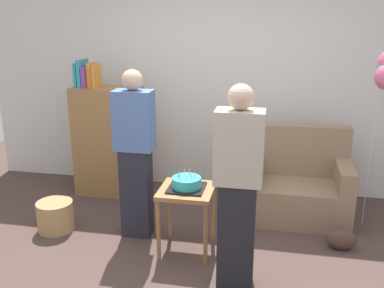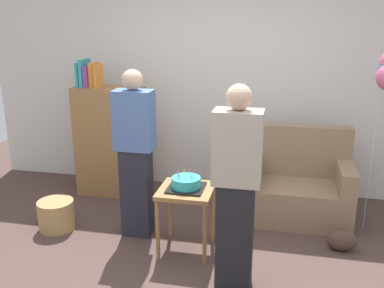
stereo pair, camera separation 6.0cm
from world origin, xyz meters
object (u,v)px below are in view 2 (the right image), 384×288
(person_blowing_candles, at_px, (135,154))
(handbag, at_px, (342,241))
(bookshelf, at_px, (110,139))
(side_table, at_px, (186,198))
(person_holding_cake, at_px, (236,189))
(wicker_basket, at_px, (56,215))
(couch, at_px, (297,187))
(birthday_cake, at_px, (186,183))

(person_blowing_candles, bearing_deg, handbag, 22.01)
(bookshelf, relative_size, side_table, 2.65)
(person_holding_cake, bearing_deg, wicker_basket, -2.70)
(person_blowing_candles, height_order, handbag, person_blowing_candles)
(side_table, xyz_separation_m, person_holding_cake, (0.49, -0.46, 0.32))
(couch, distance_m, birthday_cake, 1.40)
(person_holding_cake, relative_size, handbag, 5.82)
(bookshelf, height_order, person_holding_cake, person_holding_cake)
(bookshelf, distance_m, person_blowing_candles, 1.13)
(birthday_cake, bearing_deg, bookshelf, 136.43)
(bookshelf, xyz_separation_m, person_holding_cake, (1.67, -1.58, 0.16))
(bookshelf, bearing_deg, wicker_basket, -101.24)
(couch, height_order, birthday_cake, couch)
(birthday_cake, bearing_deg, handbag, 11.22)
(wicker_basket, xyz_separation_m, handbag, (2.79, 0.16, -0.05))
(couch, height_order, wicker_basket, couch)
(birthday_cake, distance_m, person_holding_cake, 0.69)
(person_blowing_candles, bearing_deg, person_holding_cake, -12.88)
(person_blowing_candles, bearing_deg, birthday_cake, -0.77)
(person_blowing_candles, distance_m, handbag, 2.08)
(birthday_cake, xyz_separation_m, person_blowing_candles, (-0.54, 0.20, 0.17))
(handbag, bearing_deg, person_blowing_candles, -177.71)
(person_blowing_candles, bearing_deg, wicker_basket, -154.73)
(birthday_cake, xyz_separation_m, wicker_basket, (-1.38, 0.12, -0.51))
(birthday_cake, height_order, handbag, birthday_cake)
(couch, xyz_separation_m, birthday_cake, (-1.00, -0.93, 0.32))
(bookshelf, bearing_deg, couch, -5.18)
(wicker_basket, relative_size, handbag, 1.29)
(couch, relative_size, side_table, 1.81)
(couch, relative_size, bookshelf, 0.68)
(side_table, height_order, handbag, side_table)
(couch, height_order, handbag, couch)
(wicker_basket, bearing_deg, handbag, 3.28)
(person_blowing_candles, height_order, wicker_basket, person_blowing_candles)
(person_blowing_candles, distance_m, wicker_basket, 1.09)
(side_table, bearing_deg, handbag, 11.22)
(couch, height_order, person_blowing_candles, person_blowing_candles)
(person_blowing_candles, xyz_separation_m, wicker_basket, (-0.84, -0.08, -0.68))
(birthday_cake, distance_m, wicker_basket, 1.48)
(bookshelf, bearing_deg, person_blowing_candles, -55.12)
(birthday_cake, height_order, person_holding_cake, person_holding_cake)
(couch, relative_size, person_holding_cake, 0.67)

